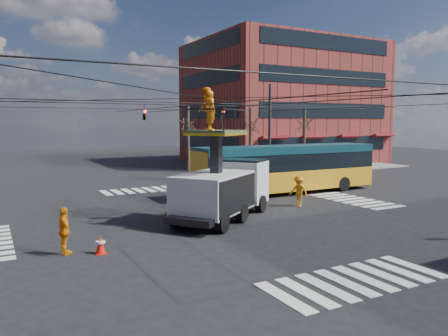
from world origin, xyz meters
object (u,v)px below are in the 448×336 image
city_bus (287,167)px  flagger (299,191)px  traffic_cone (101,245)px  utility_truck (223,177)px  worker_ground (65,231)px

city_bus → flagger: city_bus is taller
traffic_cone → utility_truck: bearing=24.3°
utility_truck → flagger: size_ratio=3.97×
traffic_cone → worker_ground: size_ratio=0.38×
city_bus → traffic_cone: 16.20m
traffic_cone → worker_ground: worker_ground is taller
worker_ground → utility_truck: bearing=-79.1°
worker_ground → flagger: 13.41m
utility_truck → city_bus: (7.46, 4.76, -0.34)m
utility_truck → traffic_cone: bearing=168.0°
worker_ground → flagger: bearing=-83.1°
city_bus → flagger: 4.75m
city_bus → flagger: bearing=-118.7°
city_bus → traffic_cone: city_bus is taller
flagger → city_bus: bearing=126.3°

